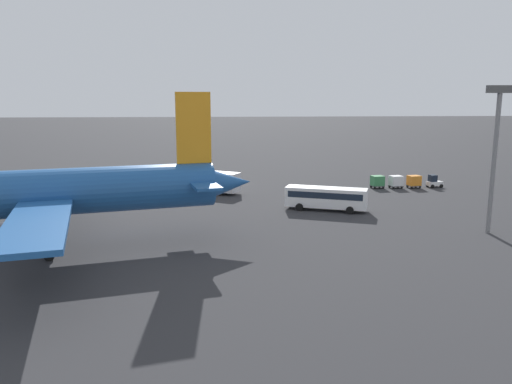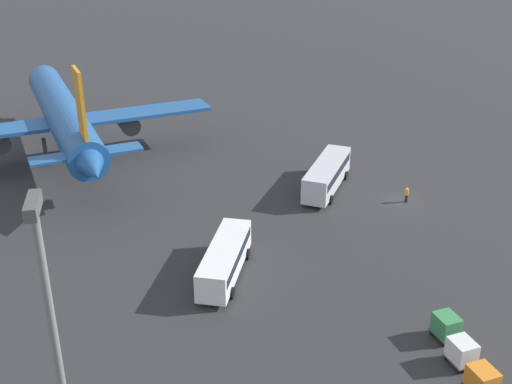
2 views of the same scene
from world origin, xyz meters
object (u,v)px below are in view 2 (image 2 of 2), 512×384
at_px(cargo_cart_orange, 482,380).
at_px(shuttle_bus_near, 327,173).
at_px(shuttle_bus_far, 225,258).
at_px(cargo_cart_white, 462,351).
at_px(airplane, 64,116).
at_px(worker_person, 407,195).
at_px(cargo_cart_green, 446,326).

bearing_deg(cargo_cart_orange, shuttle_bus_near, 1.47).
relative_size(shuttle_bus_far, cargo_cart_white, 4.81).
height_order(shuttle_bus_far, cargo_cart_white, shuttle_bus_far).
bearing_deg(airplane, shuttle_bus_far, -166.67).
bearing_deg(shuttle_bus_near, cargo_cart_orange, -147.52).
height_order(worker_person, cargo_cart_green, cargo_cart_green).
relative_size(cargo_cart_white, cargo_cart_green, 1.00).
height_order(worker_person, cargo_cart_orange, cargo_cart_orange).
bearing_deg(cargo_cart_orange, shuttle_bus_far, 39.81).
height_order(shuttle_bus_near, shuttle_bus_far, shuttle_bus_near).
bearing_deg(shuttle_bus_far, cargo_cart_white, -113.37).
bearing_deg(airplane, cargo_cart_green, -157.72).
height_order(shuttle_bus_far, cargo_cart_orange, shuttle_bus_far).
xyz_separation_m(worker_person, cargo_cart_orange, (-29.40, 6.89, 0.32)).
distance_m(shuttle_bus_near, shuttle_bus_far, 21.57).
distance_m(shuttle_bus_near, worker_person, 9.27).
bearing_deg(airplane, worker_person, -131.58).
relative_size(worker_person, cargo_cart_orange, 0.77).
bearing_deg(shuttle_bus_near, cargo_cart_white, -147.28).
xyz_separation_m(cargo_cart_white, cargo_cart_green, (3.04, -0.25, 0.00)).
distance_m(shuttle_bus_near, cargo_cart_orange, 34.35).
height_order(shuttle_bus_near, cargo_cart_white, shuttle_bus_near).
height_order(shuttle_bus_far, worker_person, shuttle_bus_far).
distance_m(airplane, shuttle_bus_far, 35.67).
distance_m(cargo_cart_orange, cargo_cart_green, 6.08).
bearing_deg(worker_person, airplane, 61.71).
height_order(cargo_cart_orange, cargo_cart_green, same).
bearing_deg(cargo_cart_green, shuttle_bus_far, 52.02).
bearing_deg(cargo_cart_orange, cargo_cart_green, -2.83).
height_order(airplane, shuttle_bus_far, airplane).
distance_m(shuttle_bus_far, cargo_cart_green, 19.50).
bearing_deg(cargo_cart_white, airplane, 33.56).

